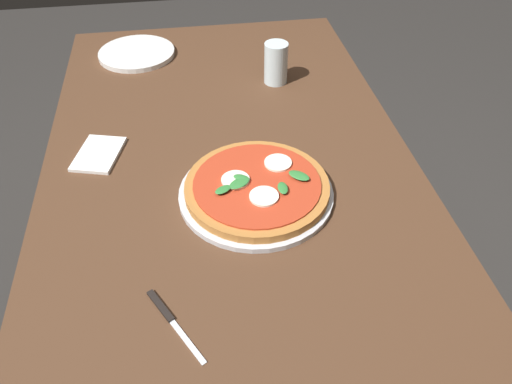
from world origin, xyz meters
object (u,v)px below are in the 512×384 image
napkin (99,154)px  pizza (257,187)px  plate_white (137,53)px  dining_table (232,202)px  serving_tray (256,193)px  glass_cup (276,63)px  knife (168,316)px

napkin → pizza: bearing=60.7°
pizza → plate_white: size_ratio=1.32×
dining_table → serving_tray: serving_tray is taller
serving_tray → glass_cup: bearing=164.6°
knife → glass_cup: bearing=156.7°
plate_white → pizza: bearing=21.1°
serving_tray → dining_table: bearing=-158.8°
knife → glass_cup: (-0.72, 0.31, 0.05)m
dining_table → knife: bearing=-21.4°
serving_tray → napkin: 0.38m
serving_tray → plate_white: (-0.67, -0.25, 0.00)m
dining_table → napkin: (-0.08, -0.29, 0.11)m
dining_table → serving_tray: bearing=21.2°
plate_white → knife: (0.93, 0.07, -0.00)m
dining_table → plate_white: (-0.56, -0.21, 0.11)m
dining_table → napkin: bearing=-106.3°
serving_tray → pizza: (-0.00, 0.00, 0.02)m
serving_tray → pizza: size_ratio=1.07×
knife → glass_cup: glass_cup is taller
glass_cup → knife: bearing=-23.3°
napkin → glass_cup: glass_cup is taller
pizza → serving_tray: bearing=-61.1°
dining_table → napkin: napkin is taller
knife → plate_white: bearing=-175.8°
plate_white → napkin: plate_white is taller
glass_cup → serving_tray: bearing=-15.4°
dining_table → plate_white: 0.61m
pizza → glass_cup: 0.47m
knife → napkin: bearing=-162.4°
napkin → knife: (0.46, 0.14, -0.00)m
dining_table → plate_white: bearing=-159.1°
plate_white → napkin: size_ratio=1.71×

